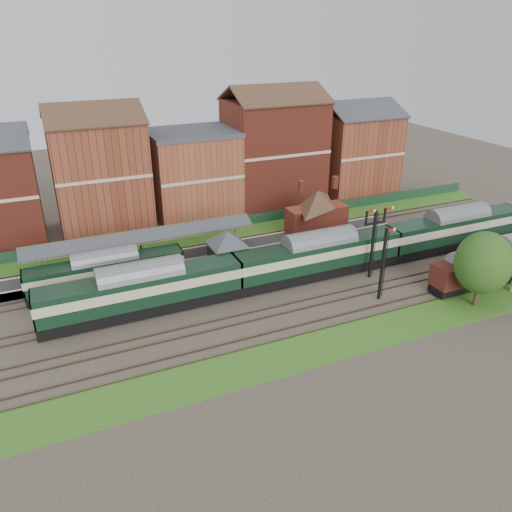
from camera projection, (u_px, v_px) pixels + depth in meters
name	position (u px, v px, depth m)	size (l,w,h in m)	color
ground	(264.00, 288.00, 54.59)	(160.00, 160.00, 0.00)	#473D33
grass_back	(216.00, 236.00, 67.84)	(90.00, 4.50, 0.06)	#2D6619
grass_front	(320.00, 346.00, 44.63)	(90.00, 5.00, 0.06)	#2D6619
fence	(211.00, 226.00, 69.19)	(90.00, 0.12, 1.50)	#193823
platform	(194.00, 257.00, 60.64)	(55.00, 3.40, 1.00)	#2D2D2D
signal_box	(228.00, 254.00, 54.83)	(5.40, 5.40, 6.00)	#5E6F4F
brick_hut	(292.00, 258.00, 58.59)	(3.20, 2.64, 2.94)	brown
station_building	(317.00, 211.00, 65.36)	(8.10, 8.10, 5.90)	maroon
canopy	(141.00, 233.00, 56.71)	(26.00, 3.89, 4.08)	#3F492D
semaphore_bracket	(373.00, 240.00, 54.93)	(3.60, 0.25, 8.18)	black
semaphore_siding	(383.00, 263.00, 50.67)	(1.23, 0.25, 8.00)	black
town_backdrop	(192.00, 169.00, 72.27)	(69.00, 10.00, 16.00)	maroon
dmu_train	(319.00, 255.00, 55.90)	(59.76, 3.14, 4.59)	black
platform_railcar	(106.00, 271.00, 53.32)	(16.51, 2.60, 3.80)	black
goods_van_a	(458.00, 274.00, 53.04)	(5.88, 2.55, 3.57)	black
goods_van_b	(507.00, 260.00, 55.46)	(6.88, 2.98, 4.18)	black
tree_far	(483.00, 263.00, 49.06)	(5.53, 5.53, 8.07)	#382619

